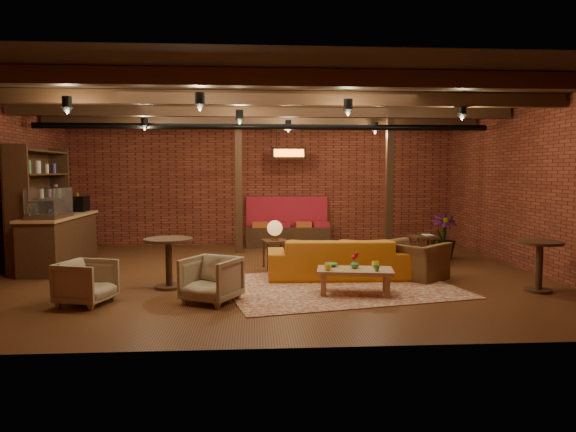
{
  "coord_description": "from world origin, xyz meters",
  "views": [
    {
      "loc": [
        -0.24,
        -9.39,
        1.91
      ],
      "look_at": [
        0.39,
        0.2,
        1.07
      ],
      "focal_mm": 32.0,
      "sensor_mm": 36.0,
      "label": 1
    }
  ],
  "objects": [
    {
      "name": "post_right",
      "position": [
        2.8,
        2.0,
        1.6
      ],
      "size": [
        0.16,
        0.16,
        3.2
      ],
      "primitive_type": "cube",
      "color": "black",
      "rests_on": "ground"
    },
    {
      "name": "post_left",
      "position": [
        -0.6,
        2.6,
        1.6
      ],
      "size": [
        0.16,
        0.16,
        3.2
      ],
      "primitive_type": "cube",
      "color": "black",
      "rests_on": "ground"
    },
    {
      "name": "side_table_book",
      "position": [
        3.27,
        1.0,
        0.53
      ],
      "size": [
        0.56,
        0.56,
        0.6
      ],
      "rotation": [
        0.0,
        0.0,
        0.1
      ],
      "color": "black",
      "rests_on": "floor"
    },
    {
      "name": "floor",
      "position": [
        0.0,
        0.0,
        0.0
      ],
      "size": [
        10.0,
        10.0,
        0.0
      ],
      "primitive_type": "plane",
      "color": "#381F0E",
      "rests_on": "ground"
    },
    {
      "name": "armchair_a",
      "position": [
        -2.66,
        -1.95,
        0.35
      ],
      "size": [
        0.81,
        0.84,
        0.7
      ],
      "primitive_type": "imported",
      "rotation": [
        0.0,
        0.0,
        1.27
      ],
      "color": "#BEB293",
      "rests_on": "floor"
    },
    {
      "name": "round_table_right",
      "position": [
        4.26,
        -1.64,
        0.54
      ],
      "size": [
        0.69,
        0.69,
        0.81
      ],
      "color": "black",
      "rests_on": "floor"
    },
    {
      "name": "plant_counter",
      "position": [
        -4.0,
        1.2,
        1.22
      ],
      "size": [
        0.35,
        0.39,
        0.3
      ],
      "primitive_type": "imported",
      "color": "#337F33",
      "rests_on": "service_counter"
    },
    {
      "name": "ceiling_beams",
      "position": [
        0.0,
        0.0,
        3.08
      ],
      "size": [
        9.8,
        6.4,
        0.22
      ],
      "primitive_type": null,
      "color": "black",
      "rests_on": "ceiling"
    },
    {
      "name": "shelving_hutch",
      "position": [
        -4.5,
        1.1,
        1.2
      ],
      "size": [
        0.52,
        2.0,
        2.4
      ],
      "primitive_type": null,
      "color": "black",
      "rests_on": "ground"
    },
    {
      "name": "sofa",
      "position": [
        1.23,
        -0.39,
        0.36
      ],
      "size": [
        2.49,
        1.02,
        0.72
      ],
      "primitive_type": "imported",
      "rotation": [
        0.0,
        0.0,
        3.12
      ],
      "color": "#B16518",
      "rests_on": "floor"
    },
    {
      "name": "round_table_left",
      "position": [
        -1.64,
        -1.0,
        0.56
      ],
      "size": [
        0.79,
        0.79,
        0.82
      ],
      "color": "black",
      "rests_on": "floor"
    },
    {
      "name": "armchair_b",
      "position": [
        -0.88,
        -1.95,
        0.37
      ],
      "size": [
        0.95,
        0.93,
        0.73
      ],
      "primitive_type": "imported",
      "rotation": [
        0.0,
        0.0,
        -0.51
      ],
      "color": "#BEB293",
      "rests_on": "floor"
    },
    {
      "name": "wall_right",
      "position": [
        5.0,
        0.0,
        1.6
      ],
      "size": [
        0.02,
        8.0,
        3.2
      ],
      "primitive_type": "cube",
      "color": "maroon",
      "rests_on": "ground"
    },
    {
      "name": "wall_front",
      "position": [
        0.0,
        -4.0,
        1.6
      ],
      "size": [
        10.0,
        0.02,
        3.2
      ],
      "primitive_type": "cube",
      "color": "maroon",
      "rests_on": "ground"
    },
    {
      "name": "ceiling_spotlights",
      "position": [
        0.0,
        0.0,
        2.86
      ],
      "size": [
        6.4,
        4.4,
        0.28
      ],
      "primitive_type": null,
      "color": "black",
      "rests_on": "ceiling"
    },
    {
      "name": "plant_tall",
      "position": [
        3.85,
        1.42,
        1.48
      ],
      "size": [
        1.79,
        1.79,
        2.96
      ],
      "primitive_type": "imported",
      "rotation": [
        0.0,
        0.0,
        0.08
      ],
      "color": "#4C7F4C",
      "rests_on": "floor"
    },
    {
      "name": "armchair_right",
      "position": [
        2.58,
        -0.53,
        0.44
      ],
      "size": [
        1.15,
        1.2,
        0.89
      ],
      "primitive_type": "imported",
      "rotation": [
        0.0,
        0.0,
        2.26
      ],
      "color": "brown",
      "rests_on": "floor"
    },
    {
      "name": "ceiling_pipe",
      "position": [
        0.0,
        1.6,
        2.85
      ],
      "size": [
        9.6,
        0.12,
        0.12
      ],
      "primitive_type": "cylinder",
      "rotation": [
        0.0,
        1.57,
        0.0
      ],
      "color": "black",
      "rests_on": "ceiling"
    },
    {
      "name": "banquette",
      "position": [
        0.6,
        3.55,
        0.5
      ],
      "size": [
        2.1,
        0.7,
        1.0
      ],
      "primitive_type": null,
      "color": "#A81C2F",
      "rests_on": "ground"
    },
    {
      "name": "service_counter",
      "position": [
        -4.1,
        1.0,
        0.8
      ],
      "size": [
        0.8,
        2.5,
        1.6
      ],
      "primitive_type": null,
      "color": "black",
      "rests_on": "ground"
    },
    {
      "name": "service_sign",
      "position": [
        0.6,
        3.1,
        2.35
      ],
      "size": [
        0.86,
        0.06,
        0.3
      ],
      "primitive_type": "cube",
      "color": "orange",
      "rests_on": "ceiling"
    },
    {
      "name": "side_table_lamp",
      "position": [
        0.16,
        0.59,
        0.72
      ],
      "size": [
        0.54,
        0.54,
        0.95
      ],
      "rotation": [
        0.0,
        0.0,
        0.22
      ],
      "color": "black",
      "rests_on": "floor"
    },
    {
      "name": "rug",
      "position": [
        1.14,
        -1.07,
        0.01
      ],
      "size": [
        4.19,
        3.53,
        0.01
      ],
      "primitive_type": "cube",
      "rotation": [
        0.0,
        0.0,
        0.21
      ],
      "color": "maroon",
      "rests_on": "floor"
    },
    {
      "name": "ceiling",
      "position": [
        0.0,
        0.0,
        3.2
      ],
      "size": [
        10.0,
        8.0,
        0.02
      ],
      "primitive_type": "cube",
      "color": "black",
      "rests_on": "wall_back"
    },
    {
      "name": "wall_back",
      "position": [
        0.0,
        4.0,
        1.6
      ],
      "size": [
        10.0,
        0.02,
        3.2
      ],
      "primitive_type": "cube",
      "color": "maroon",
      "rests_on": "ground"
    },
    {
      "name": "coffee_table",
      "position": [
        1.3,
        -1.62,
        0.36
      ],
      "size": [
        1.24,
        0.76,
        0.65
      ],
      "rotation": [
        0.0,
        0.0,
        -0.16
      ],
      "color": "olive",
      "rests_on": "floor"
    }
  ]
}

